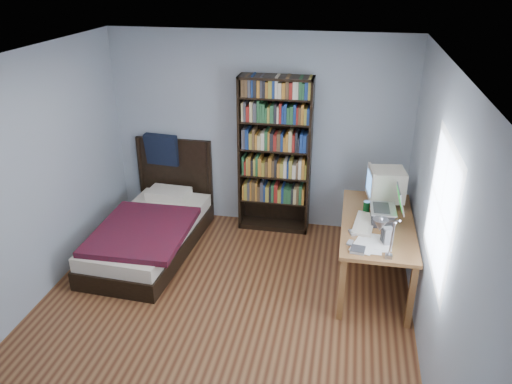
% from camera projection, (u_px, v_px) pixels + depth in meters
% --- Properties ---
extents(room, '(4.20, 4.24, 2.50)m').
position_uv_depth(room, '(218.00, 204.00, 4.45)').
color(room, '#4C2616').
rests_on(room, ground).
extents(desk, '(0.75, 1.54, 0.73)m').
position_uv_depth(desk, '(374.00, 229.00, 5.75)').
color(desk, brown).
rests_on(desk, floor).
extents(crt_monitor, '(0.42, 0.39, 0.43)m').
position_uv_depth(crt_monitor, '(385.00, 185.00, 5.52)').
color(crt_monitor, beige).
rests_on(crt_monitor, desk).
extents(laptop, '(0.34, 0.35, 0.41)m').
position_uv_depth(laptop, '(384.00, 213.00, 5.18)').
color(laptop, '#2D2D30').
rests_on(laptop, desk).
extents(desk_lamp, '(0.24, 0.54, 0.64)m').
position_uv_depth(desk_lamp, '(382.00, 228.00, 4.07)').
color(desk_lamp, '#99999E').
rests_on(desk_lamp, desk).
extents(keyboard, '(0.26, 0.52, 0.05)m').
position_uv_depth(keyboard, '(364.00, 224.00, 5.17)').
color(keyboard, beige).
rests_on(keyboard, desk).
extents(speaker, '(0.11, 0.11, 0.17)m').
position_uv_depth(speaker, '(388.00, 236.00, 4.81)').
color(speaker, gray).
rests_on(speaker, desk).
extents(soda_can, '(0.07, 0.07, 0.13)m').
position_uv_depth(soda_can, '(366.00, 207.00, 5.42)').
color(soda_can, '#083B11').
rests_on(soda_can, desk).
extents(mouse, '(0.07, 0.12, 0.04)m').
position_uv_depth(mouse, '(373.00, 209.00, 5.48)').
color(mouse, silver).
rests_on(mouse, desk).
extents(phone_silver, '(0.09, 0.12, 0.02)m').
position_uv_depth(phone_silver, '(352.00, 233.00, 5.01)').
color(phone_silver, '#B8B9BD').
rests_on(phone_silver, desk).
extents(phone_grey, '(0.07, 0.10, 0.02)m').
position_uv_depth(phone_grey, '(350.00, 243.00, 4.84)').
color(phone_grey, gray).
rests_on(phone_grey, desk).
extents(external_drive, '(0.15, 0.15, 0.03)m').
position_uv_depth(external_drive, '(358.00, 250.00, 4.71)').
color(external_drive, gray).
rests_on(external_drive, desk).
extents(bookshelf, '(0.90, 0.30, 2.00)m').
position_uv_depth(bookshelf, '(275.00, 156.00, 6.25)').
color(bookshelf, black).
rests_on(bookshelf, floor).
extents(bed, '(1.09, 2.08, 1.16)m').
position_uv_depth(bed, '(152.00, 229.00, 6.09)').
color(bed, black).
rests_on(bed, floor).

